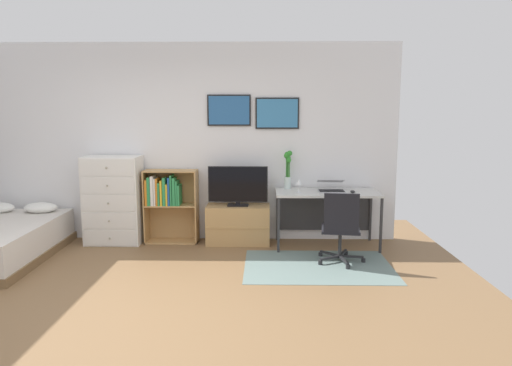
{
  "coord_description": "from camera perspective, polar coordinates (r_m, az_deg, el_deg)",
  "views": [
    {
      "loc": [
        1.25,
        -3.9,
        1.75
      ],
      "look_at": [
        1.14,
        1.5,
        0.93
      ],
      "focal_mm": 32.18,
      "sensor_mm": 36.0,
      "label": 1
    }
  ],
  "objects": [
    {
      "name": "area_rug",
      "position": [
        5.45,
        7.72,
        -10.18
      ],
      "size": [
        1.7,
        1.2,
        0.01
      ],
      "primitive_type": "cube",
      "color": "slate",
      "rests_on": "ground_plane"
    },
    {
      "name": "television",
      "position": [
        6.13,
        -2.27,
        -0.41
      ],
      "size": [
        0.8,
        0.16,
        0.53
      ],
      "color": "black",
      "rests_on": "tv_stand"
    },
    {
      "name": "wine_glass",
      "position": [
        5.93,
        5.35,
        0.08
      ],
      "size": [
        0.07,
        0.07,
        0.18
      ],
      "color": "silver",
      "rests_on": "desk"
    },
    {
      "name": "ground_plane",
      "position": [
        4.45,
        -15.78,
        -14.9
      ],
      "size": [
        7.2,
        7.2,
        0.0
      ],
      "primitive_type": "plane",
      "color": "brown"
    },
    {
      "name": "desk",
      "position": [
        6.19,
        8.72,
        -2.09
      ],
      "size": [
        1.35,
        0.65,
        0.74
      ],
      "color": "silver",
      "rests_on": "ground_plane"
    },
    {
      "name": "bamboo_vase",
      "position": [
        6.22,
        3.98,
        1.87
      ],
      "size": [
        0.11,
        0.1,
        0.52
      ],
      "color": "silver",
      "rests_on": "desk"
    },
    {
      "name": "bookshelf",
      "position": [
        6.36,
        -10.97,
        -1.93
      ],
      "size": [
        0.71,
        0.3,
        1.0
      ],
      "color": "tan",
      "rests_on": "ground_plane"
    },
    {
      "name": "office_chair",
      "position": [
        5.45,
        10.48,
        -5.27
      ],
      "size": [
        0.57,
        0.58,
        0.86
      ],
      "rotation": [
        0.0,
        0.0,
        -0.13
      ],
      "color": "#232326",
      "rests_on": "ground_plane"
    },
    {
      "name": "tv_stand",
      "position": [
        6.26,
        -2.23,
        -5.16
      ],
      "size": [
        0.85,
        0.41,
        0.52
      ],
      "color": "tan",
      "rests_on": "ground_plane"
    },
    {
      "name": "dresser",
      "position": [
        6.49,
        -17.28,
        -2.05
      ],
      "size": [
        0.74,
        0.46,
        1.19
      ],
      "color": "white",
      "rests_on": "ground_plane"
    },
    {
      "name": "wall_back_with_posters",
      "position": [
        6.46,
        -9.91,
        4.98
      ],
      "size": [
        6.12,
        0.09,
        2.7
      ],
      "color": "white",
      "rests_on": "ground_plane"
    },
    {
      "name": "computer_mouse",
      "position": [
        6.05,
        11.92,
        -1.04
      ],
      "size": [
        0.06,
        0.1,
        0.03
      ],
      "primitive_type": "ellipsoid",
      "color": "#262628",
      "rests_on": "desk"
    },
    {
      "name": "laptop",
      "position": [
        6.14,
        9.31,
        -0.41
      ],
      "size": [
        0.36,
        0.38,
        0.15
      ],
      "rotation": [
        0.0,
        0.0,
        -0.02
      ],
      "color": "#B7B7BC",
      "rests_on": "desk"
    }
  ]
}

